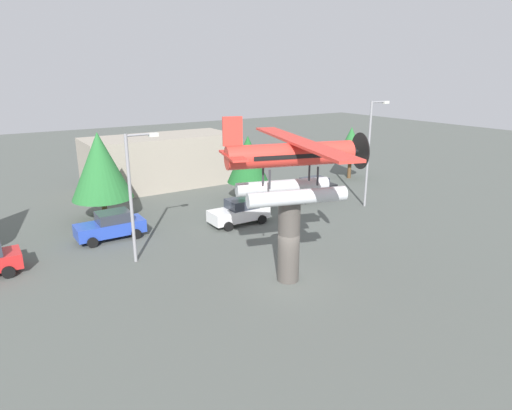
{
  "coord_description": "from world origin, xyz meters",
  "views": [
    {
      "loc": [
        -12.68,
        -16.52,
        10.24
      ],
      "look_at": [
        0.0,
        3.0,
        3.24
      ],
      "focal_mm": 31.31,
      "sensor_mm": 36.0,
      "label": 1
    }
  ],
  "objects_px": {
    "storefront_building": "(160,161)",
    "tree_east": "(100,166)",
    "floatplane_monument": "(293,165)",
    "car_far_white": "(239,212)",
    "tree_far_east": "(351,143)",
    "car_mid_blue": "(111,225)",
    "car_distant_black": "(312,188)",
    "tree_center_back": "(248,159)",
    "streetlight_primary": "(134,189)",
    "display_pedestal": "(289,240)",
    "streetlight_secondary": "(370,147)"
  },
  "relations": [
    {
      "from": "display_pedestal",
      "to": "tree_far_east",
      "type": "relative_size",
      "value": 0.85
    },
    {
      "from": "car_mid_blue",
      "to": "streetlight_secondary",
      "type": "distance_m",
      "value": 19.74
    },
    {
      "from": "tree_east",
      "to": "tree_center_back",
      "type": "distance_m",
      "value": 11.37
    },
    {
      "from": "floatplane_monument",
      "to": "storefront_building",
      "type": "bearing_deg",
      "value": 101.9
    },
    {
      "from": "tree_east",
      "to": "car_distant_black",
      "type": "bearing_deg",
      "value": -13.54
    },
    {
      "from": "streetlight_secondary",
      "to": "storefront_building",
      "type": "distance_m",
      "value": 18.81
    },
    {
      "from": "storefront_building",
      "to": "tree_far_east",
      "type": "relative_size",
      "value": 2.6
    },
    {
      "from": "display_pedestal",
      "to": "tree_center_back",
      "type": "bearing_deg",
      "value": 65.84
    },
    {
      "from": "tree_far_east",
      "to": "streetlight_secondary",
      "type": "bearing_deg",
      "value": -126.23
    },
    {
      "from": "streetlight_secondary",
      "to": "storefront_building",
      "type": "xyz_separation_m",
      "value": [
        -11.31,
        14.84,
        -2.37
      ]
    },
    {
      "from": "tree_far_east",
      "to": "car_distant_black",
      "type": "bearing_deg",
      "value": -154.32
    },
    {
      "from": "floatplane_monument",
      "to": "car_far_white",
      "type": "xyz_separation_m",
      "value": [
        2.33,
        8.93,
        -5.11
      ]
    },
    {
      "from": "car_distant_black",
      "to": "tree_east",
      "type": "height_order",
      "value": "tree_east"
    },
    {
      "from": "tree_center_back",
      "to": "tree_far_east",
      "type": "distance_m",
      "value": 12.79
    },
    {
      "from": "floatplane_monument",
      "to": "car_mid_blue",
      "type": "relative_size",
      "value": 2.45
    },
    {
      "from": "floatplane_monument",
      "to": "car_distant_black",
      "type": "distance_m",
      "value": 16.27
    },
    {
      "from": "streetlight_primary",
      "to": "car_mid_blue",
      "type": "bearing_deg",
      "value": 94.26
    },
    {
      "from": "display_pedestal",
      "to": "car_distant_black",
      "type": "height_order",
      "value": "display_pedestal"
    },
    {
      "from": "tree_center_back",
      "to": "floatplane_monument",
      "type": "bearing_deg",
      "value": -113.66
    },
    {
      "from": "car_mid_blue",
      "to": "car_distant_black",
      "type": "xyz_separation_m",
      "value": [
        16.73,
        0.25,
        0.0
      ]
    },
    {
      "from": "floatplane_monument",
      "to": "car_mid_blue",
      "type": "distance_m",
      "value": 13.42
    },
    {
      "from": "car_mid_blue",
      "to": "tree_far_east",
      "type": "xyz_separation_m",
      "value": [
        24.69,
        4.08,
        2.6
      ]
    },
    {
      "from": "car_far_white",
      "to": "tree_east",
      "type": "distance_m",
      "value": 10.21
    },
    {
      "from": "car_mid_blue",
      "to": "tree_east",
      "type": "distance_m",
      "value": 5.17
    },
    {
      "from": "display_pedestal",
      "to": "storefront_building",
      "type": "height_order",
      "value": "storefront_building"
    },
    {
      "from": "tree_east",
      "to": "storefront_building",
      "type": "bearing_deg",
      "value": 45.18
    },
    {
      "from": "floatplane_monument",
      "to": "car_distant_black",
      "type": "height_order",
      "value": "floatplane_monument"
    },
    {
      "from": "floatplane_monument",
      "to": "tree_far_east",
      "type": "relative_size",
      "value": 2.03
    },
    {
      "from": "display_pedestal",
      "to": "streetlight_secondary",
      "type": "height_order",
      "value": "streetlight_secondary"
    },
    {
      "from": "streetlight_secondary",
      "to": "tree_east",
      "type": "distance_m",
      "value": 19.93
    },
    {
      "from": "floatplane_monument",
      "to": "tree_far_east",
      "type": "bearing_deg",
      "value": 54.97
    },
    {
      "from": "car_far_white",
      "to": "car_distant_black",
      "type": "xyz_separation_m",
      "value": [
        8.4,
        2.18,
        0.0
      ]
    },
    {
      "from": "streetlight_secondary",
      "to": "tree_far_east",
      "type": "height_order",
      "value": "streetlight_secondary"
    },
    {
      "from": "storefront_building",
      "to": "tree_center_back",
      "type": "relative_size",
      "value": 2.47
    },
    {
      "from": "streetlight_secondary",
      "to": "storefront_building",
      "type": "relative_size",
      "value": 0.62
    },
    {
      "from": "tree_east",
      "to": "tree_center_back",
      "type": "relative_size",
      "value": 1.18
    },
    {
      "from": "display_pedestal",
      "to": "streetlight_secondary",
      "type": "bearing_deg",
      "value": 28.58
    },
    {
      "from": "car_distant_black",
      "to": "storefront_building",
      "type": "relative_size",
      "value": 0.32
    },
    {
      "from": "car_mid_blue",
      "to": "car_far_white",
      "type": "xyz_separation_m",
      "value": [
        8.33,
        -1.93,
        0.0
      ]
    },
    {
      "from": "car_far_white",
      "to": "streetlight_primary",
      "type": "bearing_deg",
      "value": 16.51
    },
    {
      "from": "car_distant_black",
      "to": "streetlight_secondary",
      "type": "relative_size",
      "value": 0.52
    },
    {
      "from": "display_pedestal",
      "to": "tree_center_back",
      "type": "distance_m",
      "value": 14.94
    },
    {
      "from": "floatplane_monument",
      "to": "storefront_building",
      "type": "distance_m",
      "value": 22.4
    },
    {
      "from": "streetlight_primary",
      "to": "storefront_building",
      "type": "relative_size",
      "value": 0.54
    },
    {
      "from": "storefront_building",
      "to": "tree_east",
      "type": "bearing_deg",
      "value": -134.82
    },
    {
      "from": "tree_east",
      "to": "streetlight_secondary",
      "type": "bearing_deg",
      "value": -23.0
    },
    {
      "from": "storefront_building",
      "to": "tree_east",
      "type": "distance_m",
      "value": 10.08
    },
    {
      "from": "tree_east",
      "to": "tree_center_back",
      "type": "height_order",
      "value": "tree_east"
    },
    {
      "from": "car_far_white",
      "to": "tree_center_back",
      "type": "bearing_deg",
      "value": -127.79
    },
    {
      "from": "floatplane_monument",
      "to": "car_distant_black",
      "type": "xyz_separation_m",
      "value": [
        10.73,
        11.11,
        -5.11
      ]
    }
  ]
}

